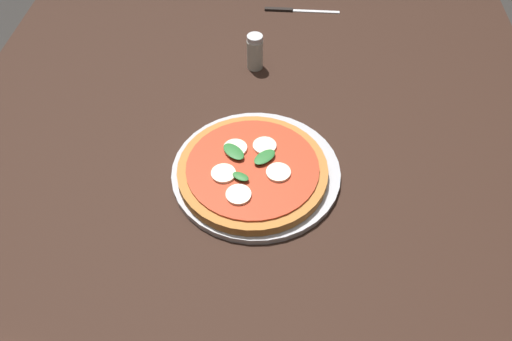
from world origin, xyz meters
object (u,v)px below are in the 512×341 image
(dining_table, at_px, (251,188))
(serving_tray, at_px, (256,172))
(knife, at_px, (292,10))
(pizza, at_px, (252,170))
(pepper_shaker, at_px, (255,52))

(dining_table, bearing_deg, serving_tray, 24.82)
(dining_table, bearing_deg, knife, 172.94)
(serving_tray, xyz_separation_m, pizza, (0.01, -0.01, 0.02))
(knife, xyz_separation_m, pepper_shaker, (0.23, -0.08, 0.04))
(serving_tray, height_order, pepper_shaker, pepper_shaker)
(pizza, bearing_deg, dining_table, -169.37)
(dining_table, height_order, serving_tray, serving_tray)
(pizza, distance_m, pepper_shaker, 0.33)
(dining_table, relative_size, pizza, 5.75)
(serving_tray, bearing_deg, pepper_shaker, -175.42)
(dining_table, bearing_deg, pizza, 10.63)
(pizza, bearing_deg, pepper_shaker, -176.53)
(pepper_shaker, bearing_deg, knife, 161.80)
(serving_tray, xyz_separation_m, knife, (-0.55, 0.05, -0.00))
(pizza, relative_size, pepper_shaker, 3.32)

